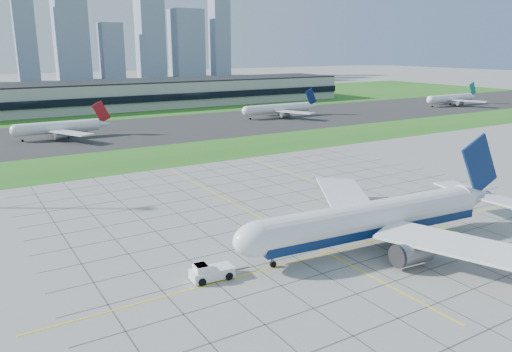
% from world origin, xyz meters
% --- Properties ---
extents(ground, '(1400.00, 1400.00, 0.00)m').
position_xyz_m(ground, '(0.00, 0.00, 0.00)').
color(ground, '#9C9C97').
rests_on(ground, ground).
extents(grass_median, '(700.00, 35.00, 0.04)m').
position_xyz_m(grass_median, '(0.00, 90.00, 0.02)').
color(grass_median, '#235F1B').
rests_on(grass_median, ground).
extents(asphalt_taxiway, '(700.00, 75.00, 0.04)m').
position_xyz_m(asphalt_taxiway, '(0.00, 145.00, 0.03)').
color(asphalt_taxiway, '#383838').
rests_on(asphalt_taxiway, ground).
extents(grass_far, '(700.00, 145.00, 0.04)m').
position_xyz_m(grass_far, '(0.00, 255.00, 0.02)').
color(grass_far, '#235F1B').
rests_on(grass_far, ground).
extents(apron_markings, '(120.00, 130.00, 0.03)m').
position_xyz_m(apron_markings, '(0.43, 11.09, 0.02)').
color(apron_markings, '#474744').
rests_on(apron_markings, ground).
extents(terminal, '(260.00, 43.00, 15.80)m').
position_xyz_m(terminal, '(40.00, 229.87, 7.89)').
color(terminal, '#B7B7B2').
rests_on(terminal, ground).
extents(airliner, '(59.56, 60.14, 18.74)m').
position_xyz_m(airliner, '(-0.81, -3.61, 5.13)').
color(airliner, white).
rests_on(airliner, ground).
extents(pushback_tug, '(9.91, 3.92, 2.73)m').
position_xyz_m(pushback_tug, '(-32.18, -0.38, 1.21)').
color(pushback_tug, white).
rests_on(pushback_tug, ground).
extents(crew_near, '(0.77, 0.77, 1.79)m').
position_xyz_m(crew_near, '(-21.50, -1.66, 0.90)').
color(crew_near, black).
rests_on(crew_near, ground).
extents(distant_jet_1, '(36.05, 42.66, 14.08)m').
position_xyz_m(distant_jet_1, '(-26.94, 142.29, 4.48)').
color(distant_jet_1, white).
rests_on(distant_jet_1, ground).
extents(distant_jet_2, '(43.68, 42.66, 14.08)m').
position_xyz_m(distant_jet_2, '(81.65, 148.19, 4.49)').
color(distant_jet_2, white).
rests_on(distant_jet_2, ground).
extents(distant_jet_3, '(42.83, 42.66, 14.08)m').
position_xyz_m(distant_jet_3, '(202.72, 136.50, 4.49)').
color(distant_jet_3, white).
rests_on(distant_jet_3, ground).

